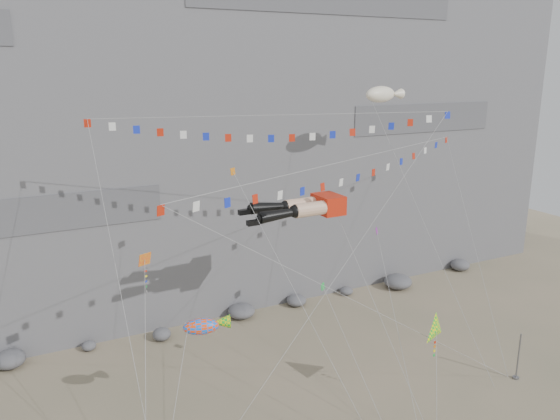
# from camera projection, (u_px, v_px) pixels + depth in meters

# --- Properties ---
(ground) EXTENTS (120.00, 120.00, 0.00)m
(ground) POSITION_uv_depth(u_px,v_px,m) (337.00, 415.00, 37.68)
(ground) COLOR gray
(ground) RESTS_ON ground
(cliff) EXTENTS (80.00, 28.00, 50.00)m
(cliff) POSITION_uv_depth(u_px,v_px,m) (183.00, 51.00, 58.99)
(cliff) COLOR slate
(cliff) RESTS_ON ground
(talus_boulders) EXTENTS (60.00, 3.00, 1.20)m
(talus_boulders) POSITION_uv_depth(u_px,v_px,m) (241.00, 311.00, 52.21)
(talus_boulders) COLOR slate
(talus_boulders) RESTS_ON ground
(anchor_pole_right) EXTENTS (0.12, 0.12, 3.78)m
(anchor_pole_right) POSITION_uv_depth(u_px,v_px,m) (518.00, 356.00, 41.58)
(anchor_pole_right) COLOR slate
(anchor_pole_right) RESTS_ON ground
(legs_kite) EXTENTS (7.95, 14.72, 18.87)m
(legs_kite) POSITION_uv_depth(u_px,v_px,m) (303.00, 207.00, 39.97)
(legs_kite) COLOR red
(legs_kite) RESTS_ON ground
(flag_banner_upper) EXTENTS (26.02, 15.22, 26.59)m
(flag_banner_upper) POSITION_uv_depth(u_px,v_px,m) (281.00, 115.00, 39.28)
(flag_banner_upper) COLOR red
(flag_banner_upper) RESTS_ON ground
(flag_banner_lower) EXTENTS (31.34, 14.02, 21.02)m
(flag_banner_lower) POSITION_uv_depth(u_px,v_px,m) (351.00, 160.00, 39.14)
(flag_banner_lower) COLOR red
(flag_banner_lower) RESTS_ON ground
(harlequin_kite) EXTENTS (3.67, 9.86, 15.11)m
(harlequin_kite) POSITION_uv_depth(u_px,v_px,m) (145.00, 260.00, 33.26)
(harlequin_kite) COLOR red
(harlequin_kite) RESTS_ON ground
(fish_windsock) EXTENTS (6.95, 7.64, 11.49)m
(fish_windsock) POSITION_uv_depth(u_px,v_px,m) (201.00, 327.00, 33.20)
(fish_windsock) COLOR #FE440C
(fish_windsock) RESTS_ON ground
(delta_kite) EXTENTS (5.80, 6.37, 9.46)m
(delta_kite) POSITION_uv_depth(u_px,v_px,m) (436.00, 330.00, 36.54)
(delta_kite) COLOR #F2EA0C
(delta_kite) RESTS_ON ground
(blimp_windsock) EXTENTS (4.52, 15.24, 25.21)m
(blimp_windsock) POSITION_uv_depth(u_px,v_px,m) (381.00, 95.00, 47.08)
(blimp_windsock) COLOR #F7EACB
(blimp_windsock) RESTS_ON ground
(small_kite_a) EXTENTS (4.72, 14.07, 21.39)m
(small_kite_a) POSITION_uv_depth(u_px,v_px,m) (236.00, 177.00, 38.06)
(small_kite_a) COLOR orange
(small_kite_a) RESTS_ON ground
(small_kite_b) EXTENTS (4.72, 11.66, 15.80)m
(small_kite_b) POSITION_uv_depth(u_px,v_px,m) (377.00, 233.00, 43.08)
(small_kite_b) COLOR purple
(small_kite_b) RESTS_ON ground
(small_kite_c) EXTENTS (1.20, 9.19, 12.18)m
(small_kite_c) POSITION_uv_depth(u_px,v_px,m) (324.00, 289.00, 37.35)
(small_kite_c) COLOR green
(small_kite_c) RESTS_ON ground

